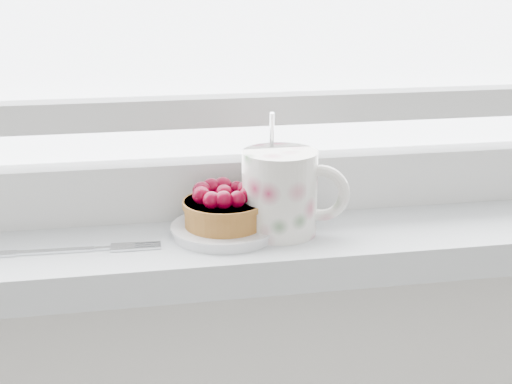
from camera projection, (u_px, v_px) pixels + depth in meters
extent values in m
cube|color=silver|center=(228.00, 246.00, 0.84)|extent=(1.60, 0.20, 0.04)
cube|color=silver|center=(219.00, 185.00, 0.89)|extent=(1.30, 0.05, 0.07)
cube|color=silver|center=(218.00, 110.00, 0.86)|extent=(1.30, 0.04, 0.04)
cylinder|color=silver|center=(224.00, 230.00, 0.82)|extent=(0.12, 0.12, 0.01)
cylinder|color=brown|center=(224.00, 213.00, 0.82)|extent=(0.09, 0.09, 0.03)
cylinder|color=brown|center=(224.00, 203.00, 0.81)|extent=(0.10, 0.10, 0.01)
sphere|color=#4B0010|center=(224.00, 193.00, 0.81)|extent=(0.02, 0.02, 0.02)
sphere|color=#4B0010|center=(245.00, 190.00, 0.82)|extent=(0.02, 0.02, 0.02)
sphere|color=#4B0010|center=(236.00, 189.00, 0.83)|extent=(0.02, 0.02, 0.02)
sphere|color=#4B0010|center=(223.00, 186.00, 0.83)|extent=(0.02, 0.02, 0.02)
sphere|color=#4B0010|center=(211.00, 188.00, 0.83)|extent=(0.02, 0.02, 0.02)
sphere|color=#4B0010|center=(202.00, 191.00, 0.82)|extent=(0.02, 0.02, 0.02)
sphere|color=#4B0010|center=(201.00, 195.00, 0.80)|extent=(0.02, 0.02, 0.02)
sphere|color=#4B0010|center=(212.00, 200.00, 0.79)|extent=(0.02, 0.02, 0.02)
sphere|color=#4B0010|center=(223.00, 200.00, 0.79)|extent=(0.02, 0.02, 0.02)
sphere|color=#4B0010|center=(237.00, 199.00, 0.79)|extent=(0.02, 0.02, 0.02)
sphere|color=#4B0010|center=(247.00, 195.00, 0.80)|extent=(0.02, 0.02, 0.02)
cylinder|color=silver|center=(280.00, 192.00, 0.82)|extent=(0.11, 0.11, 0.10)
cylinder|color=black|center=(280.00, 155.00, 0.80)|extent=(0.08, 0.08, 0.01)
torus|color=silver|center=(321.00, 193.00, 0.81)|extent=(0.07, 0.04, 0.07)
cylinder|color=silver|center=(272.00, 136.00, 0.82)|extent=(0.01, 0.02, 0.06)
cube|color=silver|center=(50.00, 251.00, 0.77)|extent=(0.09, 0.01, 0.00)
cube|color=silver|center=(8.00, 254.00, 0.77)|extent=(0.02, 0.01, 0.00)
cube|color=silver|center=(103.00, 248.00, 0.78)|extent=(0.02, 0.01, 0.00)
cube|color=silver|center=(123.00, 247.00, 0.78)|extent=(0.03, 0.02, 0.00)
cube|color=silver|center=(147.00, 249.00, 0.78)|extent=(0.03, 0.00, 0.00)
cube|color=silver|center=(147.00, 247.00, 0.79)|extent=(0.03, 0.00, 0.00)
cube|color=silver|center=(147.00, 245.00, 0.79)|extent=(0.03, 0.00, 0.00)
cube|color=silver|center=(147.00, 243.00, 0.80)|extent=(0.03, 0.00, 0.00)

